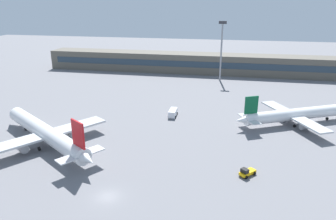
{
  "coord_description": "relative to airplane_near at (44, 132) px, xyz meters",
  "views": [
    {
      "loc": [
        20.23,
        -45.8,
        33.33
      ],
      "look_at": [
        2.85,
        40.0,
        3.0
      ],
      "focal_mm": 34.31,
      "sensor_mm": 36.0,
      "label": 1
    }
  ],
  "objects": [
    {
      "name": "ground_plane",
      "position": [
        22.82,
        22.36,
        -3.25
      ],
      "size": [
        400.0,
        400.0,
        0.0
      ],
      "primitive_type": "plane",
      "color": "slate"
    },
    {
      "name": "terminal_building",
      "position": [
        22.82,
        87.82,
        1.25
      ],
      "size": [
        137.78,
        12.13,
        9.0
      ],
      "color": "#5B564C",
      "rests_on": "ground_plane"
    },
    {
      "name": "airplane_near",
      "position": [
        0.0,
        0.0,
        0.0
      ],
      "size": [
        37.32,
        28.11,
        10.67
      ],
      "color": "silver",
      "rests_on": "ground_plane"
    },
    {
      "name": "airplane_mid",
      "position": [
        61.6,
        26.35,
        -0.42
      ],
      "size": [
        34.57,
        25.05,
        9.29
      ],
      "color": "white",
      "rests_on": "ground_plane"
    },
    {
      "name": "baggage_tug_yellow",
      "position": [
        47.25,
        -5.3,
        -2.45
      ],
      "size": [
        3.53,
        3.68,
        1.75
      ],
      "color": "#F2B20C",
      "rests_on": "ground_plane"
    },
    {
      "name": "service_van_white",
      "position": [
        26.5,
        25.59,
        -2.14
      ],
      "size": [
        2.38,
        5.23,
        2.08
      ],
      "color": "white",
      "rests_on": "ground_plane"
    },
    {
      "name": "floodlight_tower_west",
      "position": [
        38.09,
        74.28,
        11.19
      ],
      "size": [
        3.2,
        0.8,
        24.88
      ],
      "color": "gray",
      "rests_on": "ground_plane"
    }
  ]
}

